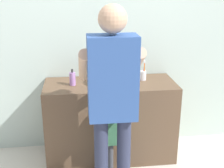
% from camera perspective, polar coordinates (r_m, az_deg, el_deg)
% --- Properties ---
extents(back_wall, '(4.40, 0.08, 2.70)m').
position_cam_1_polar(back_wall, '(3.18, -1.04, 10.90)').
color(back_wall, silver).
rests_on(back_wall, ground).
extents(vanity_cabinet, '(1.33, 0.54, 0.83)m').
position_cam_1_polar(vanity_cabinet, '(3.15, -0.33, -7.00)').
color(vanity_cabinet, brown).
rests_on(vanity_cabinet, ground).
extents(sink_basin, '(0.34, 0.34, 0.11)m').
position_cam_1_polar(sink_basin, '(2.96, -0.30, 1.08)').
color(sink_basin, silver).
rests_on(sink_basin, vanity_cabinet).
extents(faucet, '(0.18, 0.14, 0.18)m').
position_cam_1_polar(faucet, '(3.15, -0.74, 2.65)').
color(faucet, '#B7BABF').
rests_on(faucet, vanity_cabinet).
extents(toothbrush_cup, '(0.07, 0.07, 0.21)m').
position_cam_1_polar(toothbrush_cup, '(3.10, 5.97, 1.76)').
color(toothbrush_cup, silver).
rests_on(toothbrush_cup, vanity_cabinet).
extents(soap_bottle, '(0.06, 0.06, 0.16)m').
position_cam_1_polar(soap_bottle, '(2.95, -7.63, 1.04)').
color(soap_bottle, '#B27FC6').
rests_on(soap_bottle, vanity_cabinet).
extents(child_toddler, '(0.26, 0.26, 0.84)m').
position_cam_1_polar(child_toddler, '(2.76, 0.64, -9.06)').
color(child_toddler, '#47474C').
rests_on(child_toddler, ground).
extents(adult_parent, '(0.51, 0.54, 1.66)m').
position_cam_1_polar(adult_parent, '(2.33, 0.06, -1.17)').
color(adult_parent, '#2D334C').
rests_on(adult_parent, ground).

